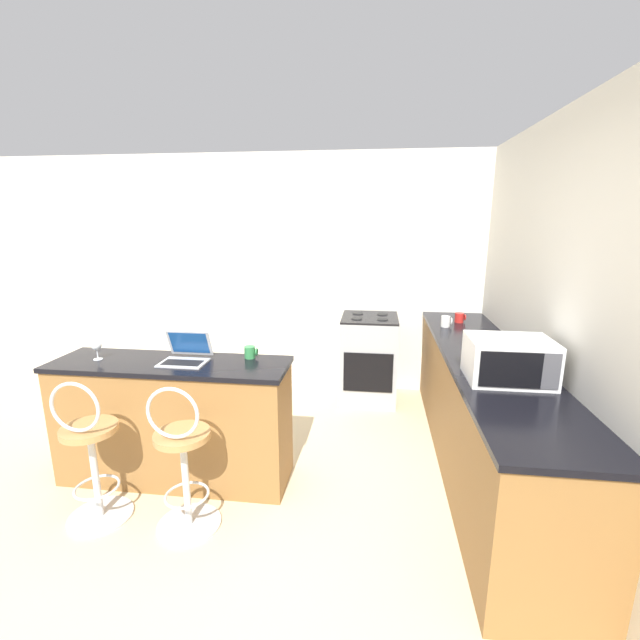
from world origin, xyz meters
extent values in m
plane|color=beige|center=(0.00, 0.00, 0.00)|extent=(20.00, 20.00, 0.00)
cube|color=silver|center=(0.00, 2.53, 1.30)|extent=(12.00, 0.06, 2.60)
cube|color=silver|center=(1.95, 0.00, 1.30)|extent=(0.06, 12.00, 2.60)
cube|color=olive|center=(-0.67, 0.55, 0.44)|extent=(1.68, 0.48, 0.88)
cube|color=black|center=(-0.67, 0.55, 0.90)|extent=(1.71, 0.51, 0.03)
cube|color=olive|center=(1.62, 1.00, 0.44)|extent=(0.61, 3.00, 0.88)
cube|color=black|center=(1.62, 1.00, 0.90)|extent=(0.64, 3.03, 0.03)
cylinder|color=silver|center=(-0.98, 0.05, 0.01)|extent=(0.40, 0.40, 0.02)
cylinder|color=silver|center=(-0.98, 0.05, 0.32)|extent=(0.04, 0.04, 0.61)
torus|color=silver|center=(-0.98, 0.05, 0.22)|extent=(0.28, 0.28, 0.02)
cylinder|color=#B7844C|center=(-0.98, 0.05, 0.63)|extent=(0.34, 0.34, 0.04)
torus|color=silver|center=(-0.98, -0.04, 0.82)|extent=(0.32, 0.02, 0.32)
cylinder|color=silver|center=(-0.36, 0.05, 0.01)|extent=(0.40, 0.40, 0.02)
cylinder|color=silver|center=(-0.36, 0.05, 0.32)|extent=(0.04, 0.04, 0.61)
torus|color=silver|center=(-0.36, 0.05, 0.22)|extent=(0.28, 0.28, 0.02)
cylinder|color=#B7844C|center=(-0.36, 0.05, 0.63)|extent=(0.34, 0.34, 0.04)
torus|color=silver|center=(-0.36, -0.04, 0.82)|extent=(0.32, 0.02, 0.32)
cube|color=#B7BABF|center=(-0.56, 0.53, 0.92)|extent=(0.32, 0.22, 0.01)
cube|color=black|center=(-0.56, 0.52, 0.93)|extent=(0.27, 0.12, 0.00)
cube|color=#B7BABF|center=(-0.56, 0.66, 1.03)|extent=(0.32, 0.08, 0.20)
cube|color=#19478C|center=(-0.56, 0.65, 1.03)|extent=(0.28, 0.07, 0.17)
cube|color=white|center=(1.61, 0.50, 1.05)|extent=(0.50, 0.38, 0.27)
cube|color=black|center=(1.57, 0.30, 1.05)|extent=(0.35, 0.01, 0.22)
cube|color=#4C4C51|center=(1.79, 0.30, 1.05)|extent=(0.10, 0.01, 0.22)
cube|color=#9EA3A8|center=(0.73, 2.18, 0.45)|extent=(0.58, 0.60, 0.90)
cube|color=black|center=(0.73, 1.88, 0.41)|extent=(0.49, 0.01, 0.40)
cube|color=black|center=(0.73, 2.18, 0.91)|extent=(0.58, 0.60, 0.02)
cylinder|color=black|center=(0.60, 2.06, 0.92)|extent=(0.11, 0.11, 0.01)
cylinder|color=black|center=(0.86, 2.06, 0.92)|extent=(0.11, 0.11, 0.01)
cylinder|color=black|center=(0.60, 2.30, 0.92)|extent=(0.11, 0.11, 0.01)
cylinder|color=black|center=(0.86, 2.30, 0.92)|extent=(0.11, 0.11, 0.01)
cylinder|color=white|center=(1.44, 1.85, 0.97)|extent=(0.08, 0.08, 0.10)
torus|color=white|center=(1.49, 1.85, 0.97)|extent=(0.01, 0.06, 0.06)
cylinder|color=silver|center=(-1.21, 0.54, 0.92)|extent=(0.06, 0.06, 0.00)
cylinder|color=silver|center=(-1.21, 0.54, 0.96)|extent=(0.01, 0.01, 0.07)
sphere|color=silver|center=(-1.21, 0.54, 1.02)|extent=(0.07, 0.07, 0.07)
cylinder|color=red|center=(1.60, 2.05, 0.96)|extent=(0.08, 0.08, 0.09)
torus|color=red|center=(1.65, 2.05, 0.97)|extent=(0.01, 0.06, 0.06)
cylinder|color=#338447|center=(-0.13, 0.71, 0.96)|extent=(0.08, 0.08, 0.09)
torus|color=#338447|center=(-0.07, 0.71, 0.96)|extent=(0.01, 0.06, 0.06)
cylinder|color=#2D51AD|center=(1.53, 1.24, 0.97)|extent=(0.08, 0.08, 0.10)
torus|color=#2D51AD|center=(1.58, 1.24, 0.97)|extent=(0.01, 0.07, 0.07)
camera|label=1|loc=(0.77, -2.18, 1.91)|focal=24.00mm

